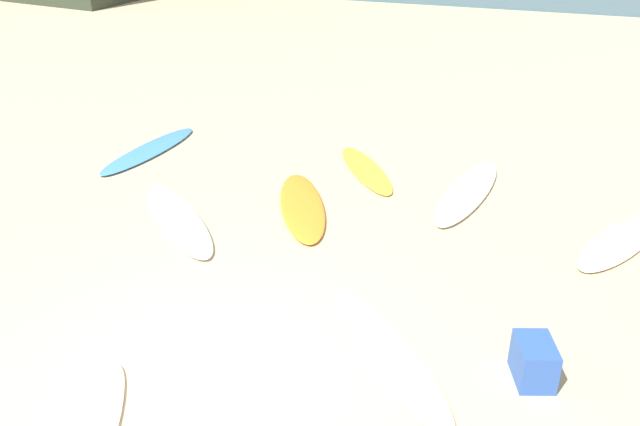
# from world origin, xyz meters

# --- Properties ---
(ground_plane) EXTENTS (120.00, 120.00, 0.00)m
(ground_plane) POSITION_xyz_m (0.00, 0.00, 0.00)
(ground_plane) COLOR #C6B28E
(surfboard_1) EXTENTS (1.47, 2.23, 0.08)m
(surfboard_1) POSITION_xyz_m (-0.30, 3.68, 0.04)
(surfboard_1) COLOR orange
(surfboard_1) RESTS_ON ground_plane
(surfboard_2) EXTENTS (1.91, 2.13, 0.07)m
(surfboard_2) POSITION_xyz_m (1.59, 0.94, 0.04)
(surfboard_2) COLOR silver
(surfboard_2) RESTS_ON ground_plane
(surfboard_3) EXTENTS (2.12, 2.08, 0.09)m
(surfboard_3) POSITION_xyz_m (-1.76, 2.79, 0.04)
(surfboard_3) COLOR white
(surfboard_3) RESTS_ON ground_plane
(surfboard_4) EXTENTS (1.50, 1.88, 0.06)m
(surfboard_4) POSITION_xyz_m (0.20, 5.23, 0.03)
(surfboard_4) COLOR yellow
(surfboard_4) RESTS_ON ground_plane
(surfboard_6) EXTENTS (0.79, 2.39, 0.07)m
(surfboard_6) POSITION_xyz_m (-3.45, 4.85, 0.04)
(surfboard_6) COLOR #4892DD
(surfboard_6) RESTS_ON ground_plane
(surfboard_7) EXTENTS (0.94, 2.55, 0.09)m
(surfboard_7) POSITION_xyz_m (1.81, 4.91, 0.04)
(surfboard_7) COLOR white
(surfboard_7) RESTS_ON ground_plane
(surfboard_8) EXTENTS (1.38, 2.04, 0.07)m
(surfboard_8) POSITION_xyz_m (3.84, 4.03, 0.04)
(surfboard_8) COLOR #F2E5CB
(surfboard_8) RESTS_ON ground_plane
(beach_cooler) EXTENTS (0.46, 0.55, 0.40)m
(beach_cooler) POSITION_xyz_m (2.94, 1.06, 0.20)
(beach_cooler) COLOR #2D56B2
(beach_cooler) RESTS_ON ground_plane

